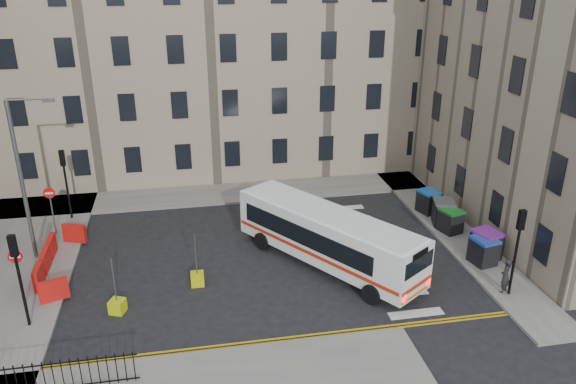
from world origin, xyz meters
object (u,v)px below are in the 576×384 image
object	(u,v)px
wheelie_bin_a	(483,251)
wheelie_bin_e	(428,201)
wheelie_bin_d	(443,212)
bollard_yellow	(117,306)
wheelie_bin_b	(486,244)
wheelie_bin_c	(450,221)
pedestrian	(506,276)
streetlamp	(21,179)
bollard_chevron	(197,279)
bus	(327,235)

from	to	relation	value
wheelie_bin_a	wheelie_bin_e	distance (m)	6.20
wheelie_bin_d	bollard_yellow	distance (m)	18.11
wheelie_bin_a	bollard_yellow	world-z (taller)	wheelie_bin_a
wheelie_bin_b	wheelie_bin_c	bearing A→B (deg)	80.93
wheelie_bin_b	wheelie_bin_e	distance (m)	5.74
pedestrian	wheelie_bin_c	bearing A→B (deg)	-131.12
streetlamp	wheelie_bin_d	world-z (taller)	streetlamp
bollard_yellow	bollard_chevron	bearing A→B (deg)	24.96
wheelie_bin_a	wheelie_bin_b	bearing A→B (deg)	38.52
wheelie_bin_c	wheelie_bin_e	bearing A→B (deg)	75.95
streetlamp	bollard_chevron	bearing A→B (deg)	-26.42
wheelie_bin_e	bollard_chevron	world-z (taller)	wheelie_bin_e
pedestrian	wheelie_bin_d	bearing A→B (deg)	-130.88
wheelie_bin_b	wheelie_bin_c	xyz separation A→B (m)	(-0.43, 3.06, -0.08)
pedestrian	bollard_chevron	size ratio (longest dim) A/B	2.76
wheelie_bin_b	wheelie_bin_c	distance (m)	3.09
wheelie_bin_b	pedestrian	bearing A→B (deg)	-120.79
wheelie_bin_c	bollard_chevron	world-z (taller)	wheelie_bin_c
bollard_yellow	wheelie_bin_e	bearing A→B (deg)	22.16
wheelie_bin_a	wheelie_bin_b	size ratio (longest dim) A/B	0.88
bus	bollard_yellow	distance (m)	10.15
streetlamp	wheelie_bin_a	bearing A→B (deg)	-12.29
streetlamp	pedestrian	size ratio (longest dim) A/B	4.91
streetlamp	pedestrian	xyz separation A→B (m)	(21.43, -7.31, -3.36)
wheelie_bin_d	wheelie_bin_e	xyz separation A→B (m)	(-0.14, 1.68, -0.05)
wheelie_bin_e	wheelie_bin_a	bearing A→B (deg)	-106.14
bus	bollard_yellow	bearing A→B (deg)	158.91
streetlamp	wheelie_bin_c	size ratio (longest dim) A/B	5.76
streetlamp	bus	world-z (taller)	streetlamp
streetlamp	wheelie_bin_c	bearing A→B (deg)	-3.17
wheelie_bin_d	wheelie_bin_e	world-z (taller)	wheelie_bin_d
streetlamp	wheelie_bin_d	distance (m)	22.04
wheelie_bin_b	wheelie_bin_c	size ratio (longest dim) A/B	1.12
bus	pedestrian	size ratio (longest dim) A/B	5.91
bus	wheelie_bin_b	size ratio (longest dim) A/B	6.18
wheelie_bin_b	pedestrian	xyz separation A→B (m)	(-0.75, -3.05, 0.10)
bus	bollard_chevron	world-z (taller)	bus
bus	wheelie_bin_d	distance (m)	8.13
wheelie_bin_e	bollard_chevron	distance (m)	14.75
streetlamp	wheelie_bin_b	xyz separation A→B (m)	(22.17, -4.26, -3.46)
bus	wheelie_bin_b	distance (m)	8.01
pedestrian	bollard_chevron	distance (m)	13.95
wheelie_bin_b	bollard_chevron	distance (m)	14.28
wheelie_bin_e	wheelie_bin_b	bearing A→B (deg)	-101.95
wheelie_bin_b	wheelie_bin_c	world-z (taller)	wheelie_bin_b
wheelie_bin_b	bus	bearing A→B (deg)	155.65
pedestrian	wheelie_bin_e	bearing A→B (deg)	-129.45
bus	wheelie_bin_e	world-z (taller)	bus
streetlamp	pedestrian	bearing A→B (deg)	-18.85
bus	pedestrian	world-z (taller)	bus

